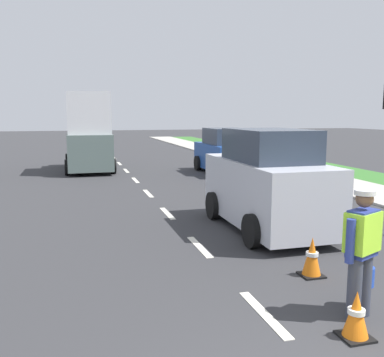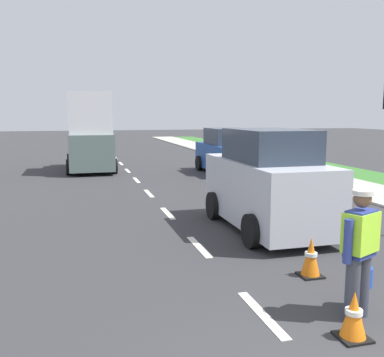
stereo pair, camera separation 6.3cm
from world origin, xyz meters
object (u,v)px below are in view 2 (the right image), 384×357
Objects in this scene: car_outgoing_ahead at (267,184)px; traffic_cone_far at (354,316)px; road_worker at (360,247)px; car_parked_far at (227,152)px; delivery_truck at (90,136)px; traffic_cone_near at (311,257)px.

traffic_cone_far is at bearing -102.79° from car_outgoing_ahead.
traffic_cone_far is at bearing -129.53° from road_worker.
traffic_cone_far is 0.15× the size of car_parked_far.
car_parked_far is at bearing -21.89° from delivery_truck.
delivery_truck is at bearing 98.37° from traffic_cone_far.
car_parked_far is (2.88, 12.06, 0.60)m from traffic_cone_near.
road_worker is 0.42× the size of car_outgoing_ahead.
car_outgoing_ahead is at bearing 80.79° from road_worker.
road_worker is 0.36× the size of delivery_truck.
delivery_truck reaches higher than car_outgoing_ahead.
traffic_cone_near is at bearing -78.46° from delivery_truck.
car_parked_far is at bearing 75.66° from car_outgoing_ahead.
traffic_cone_near is 2.99m from car_outgoing_ahead.
traffic_cone_near is at bearing -103.45° from car_parked_far.
road_worker is 1.56m from traffic_cone_near.
delivery_truck reaches higher than traffic_cone_near.
car_parked_far is at bearing 76.18° from traffic_cone_far.
delivery_truck is 1.17× the size of car_outgoing_ahead.
road_worker is 2.90× the size of traffic_cone_far.
car_outgoing_ahead is at bearing 79.48° from traffic_cone_near.
traffic_cone_near reaches higher than traffic_cone_far.
traffic_cone_far is 14.38m from car_parked_far.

